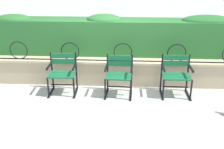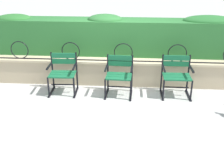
# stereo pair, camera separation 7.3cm
# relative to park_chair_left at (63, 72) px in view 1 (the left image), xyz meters

# --- Properties ---
(ground_plane) EXTENTS (60.00, 60.00, 0.00)m
(ground_plane) POSITION_rel_park_chair_left_xyz_m (1.08, -0.43, -0.46)
(ground_plane) COLOR #B7B5AF
(stone_wall) EXTENTS (8.34, 0.41, 0.59)m
(stone_wall) POSITION_rel_park_chair_left_xyz_m (1.08, 0.51, -0.16)
(stone_wall) COLOR tan
(stone_wall) RESTS_ON ground
(iron_arch_fence) EXTENTS (7.78, 0.02, 0.42)m
(iron_arch_fence) POSITION_rel_park_chair_left_xyz_m (0.76, 0.44, 0.30)
(iron_arch_fence) COLOR black
(iron_arch_fence) RESTS_ON stone_wall
(hedge_row) EXTENTS (8.17, 0.69, 0.95)m
(hedge_row) POSITION_rel_park_chair_left_xyz_m (1.11, 1.03, 0.57)
(hedge_row) COLOR #2D7033
(hedge_row) RESTS_ON stone_wall
(park_chair_left) EXTENTS (0.60, 0.54, 0.86)m
(park_chair_left) POSITION_rel_park_chair_left_xyz_m (0.00, 0.00, 0.00)
(park_chair_left) COLOR #19663D
(park_chair_left) RESTS_ON ground
(park_chair_centre) EXTENTS (0.59, 0.55, 0.84)m
(park_chair_centre) POSITION_rel_park_chair_left_xyz_m (1.22, -0.03, -0.01)
(park_chair_centre) COLOR #19663D
(park_chair_centre) RESTS_ON ground
(park_chair_right) EXTENTS (0.61, 0.52, 0.85)m
(park_chair_right) POSITION_rel_park_chair_left_xyz_m (2.43, 0.04, -0.00)
(park_chair_right) COLOR #19663D
(park_chair_right) RESTS_ON ground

